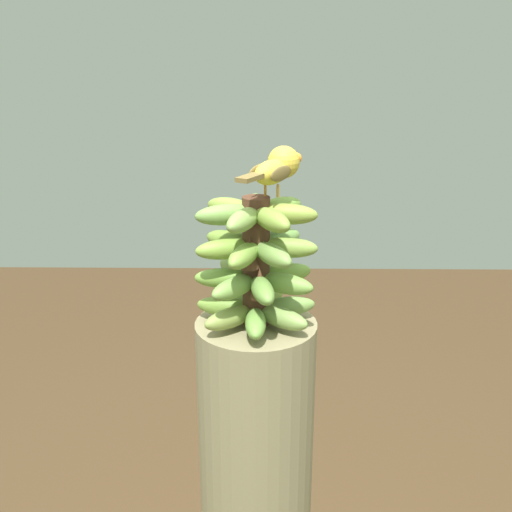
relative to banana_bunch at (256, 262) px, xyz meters
name	(u,v)px	position (x,y,z in m)	size (l,w,h in m)	color
banana_bunch	(256,262)	(0.00, 0.00, 0.00)	(0.24, 0.24, 0.25)	#4C2D1E
perched_bird	(277,167)	(0.02, -0.04, 0.18)	(0.18, 0.12, 0.09)	#C68933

